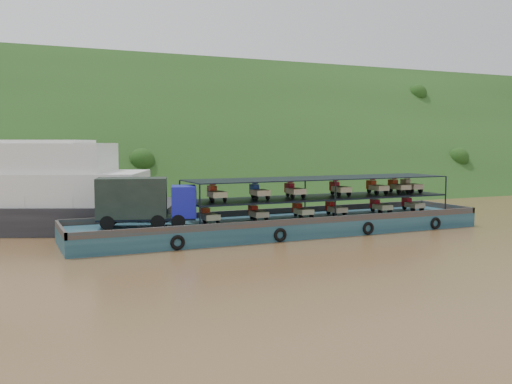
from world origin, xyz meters
name	(u,v)px	position (x,y,z in m)	size (l,w,h in m)	color
ground	(292,232)	(0.00, 0.00, 0.00)	(160.00, 160.00, 0.00)	brown
hillside	(173,195)	(0.00, 36.00, 0.00)	(140.00, 28.00, 28.00)	#1B3312
cargo_barge	(269,220)	(-2.36, -0.45, 1.23)	(35.00, 7.18, 4.89)	#133343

